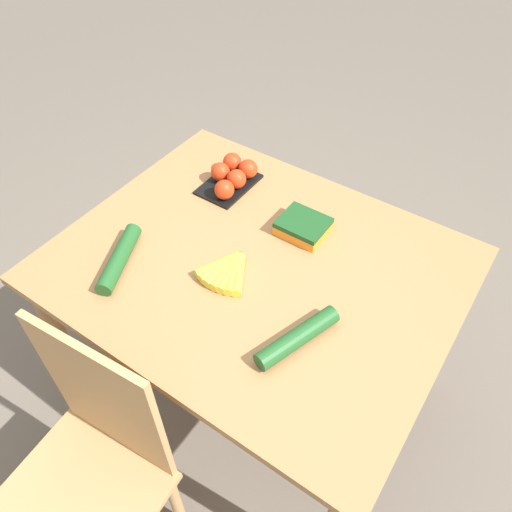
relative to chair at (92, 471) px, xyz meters
name	(u,v)px	position (x,y,z in m)	size (l,w,h in m)	color
ground_plane	(256,384)	(-0.07, -0.71, -0.51)	(12.00, 12.00, 0.00)	#665B51
dining_table	(256,283)	(-0.07, -0.71, 0.16)	(1.24, 1.00, 0.77)	#9E7044
chair	(92,471)	(0.00, 0.00, 0.00)	(0.45, 0.43, 0.98)	tan
banana_bunch	(228,270)	(-0.02, -0.62, 0.28)	(0.17, 0.17, 0.03)	brown
tomato_pack	(232,176)	(0.23, -0.99, 0.30)	(0.16, 0.23, 0.08)	black
carrot_bag	(303,225)	(-0.12, -0.91, 0.29)	(0.16, 0.14, 0.05)	orange
cucumber_near	(298,337)	(-0.33, -0.53, 0.29)	(0.13, 0.27, 0.05)	#1E5123
cucumber_far	(119,258)	(0.28, -0.47, 0.29)	(0.16, 0.26, 0.05)	#1E5123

